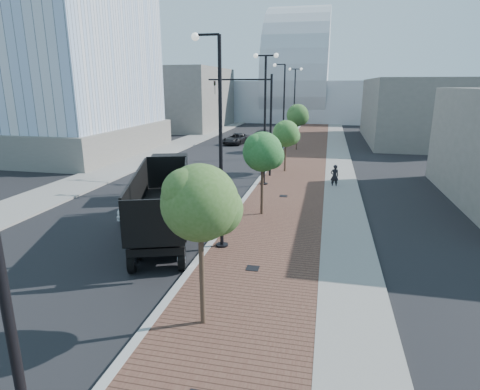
% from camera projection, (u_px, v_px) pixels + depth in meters
% --- Properties ---
extents(sidewalk, '(7.00, 140.00, 0.12)m').
position_uv_depth(sidewalk, '(314.00, 149.00, 45.80)').
color(sidewalk, '#4C2D23').
rests_on(sidewalk, ground).
extents(concrete_strip, '(2.40, 140.00, 0.13)m').
position_uv_depth(concrete_strip, '(338.00, 150.00, 45.23)').
color(concrete_strip, slate).
rests_on(concrete_strip, ground).
extents(curb, '(0.30, 140.00, 0.14)m').
position_uv_depth(curb, '(283.00, 148.00, 46.52)').
color(curb, gray).
rests_on(curb, ground).
extents(west_sidewalk, '(4.00, 140.00, 0.12)m').
position_uv_depth(west_sidewalk, '(178.00, 145.00, 49.22)').
color(west_sidewalk, slate).
rests_on(west_sidewalk, ground).
extents(dump_truck, '(6.51, 13.33, 3.19)m').
position_uv_depth(dump_truck, '(167.00, 191.00, 22.76)').
color(dump_truck, black).
rests_on(dump_truck, ground).
extents(white_sedan, '(1.40, 3.99, 1.31)m').
position_uv_depth(white_sedan, '(145.00, 203.00, 22.73)').
color(white_sedan, silver).
rests_on(white_sedan, ground).
extents(dark_car_mid, '(3.02, 5.05, 1.31)m').
position_uv_depth(dark_car_mid, '(236.00, 139.00, 50.18)').
color(dark_car_mid, black).
rests_on(dark_car_mid, ground).
extents(dark_car_far, '(2.70, 4.46, 1.21)m').
position_uv_depth(dark_car_far, '(260.00, 135.00, 54.06)').
color(dark_car_far, black).
rests_on(dark_car_far, ground).
extents(pedestrian, '(0.70, 0.55, 1.67)m').
position_uv_depth(pedestrian, '(334.00, 176.00, 28.78)').
color(pedestrian, black).
rests_on(pedestrian, ground).
extents(streetlight_1, '(1.44, 0.56, 9.21)m').
position_uv_depth(streetlight_1, '(218.00, 154.00, 17.04)').
color(streetlight_1, black).
rests_on(streetlight_1, ground).
extents(streetlight_2, '(1.72, 0.56, 9.28)m').
position_uv_depth(streetlight_2, '(265.00, 120.00, 28.19)').
color(streetlight_2, black).
rests_on(streetlight_2, ground).
extents(streetlight_3, '(1.44, 0.56, 9.21)m').
position_uv_depth(streetlight_3, '(283.00, 115.00, 39.63)').
color(streetlight_3, black).
rests_on(streetlight_3, ground).
extents(streetlight_4, '(1.72, 0.56, 9.28)m').
position_uv_depth(streetlight_4, '(294.00, 104.00, 50.78)').
color(streetlight_4, black).
rests_on(streetlight_4, ground).
extents(traffic_mast, '(5.09, 0.20, 8.00)m').
position_uv_depth(traffic_mast, '(260.00, 114.00, 31.15)').
color(traffic_mast, black).
rests_on(traffic_mast, ground).
extents(tree_0, '(2.30, 2.23, 5.08)m').
position_uv_depth(tree_0, '(202.00, 203.00, 11.28)').
color(tree_0, '#382619').
rests_on(tree_0, ground).
extents(tree_1, '(2.26, 2.18, 4.76)m').
position_uv_depth(tree_1, '(263.00, 152.00, 21.71)').
color(tree_1, '#382619').
rests_on(tree_1, ground).
extents(tree_2, '(2.29, 2.22, 4.40)m').
position_uv_depth(tree_2, '(286.00, 134.00, 33.11)').
color(tree_2, '#382619').
rests_on(tree_2, ground).
extents(tree_3, '(2.47, 2.43, 5.19)m').
position_uv_depth(tree_3, '(298.00, 115.00, 44.22)').
color(tree_3, '#382619').
rests_on(tree_3, ground).
extents(tower_podium, '(19.00, 19.00, 3.00)m').
position_uv_depth(tower_podium, '(57.00, 139.00, 43.59)').
color(tower_podium, '#66625C').
rests_on(tower_podium, ground).
extents(convention_center, '(50.00, 30.00, 50.00)m').
position_uv_depth(convention_center, '(298.00, 91.00, 87.72)').
color(convention_center, '#A9ADB3').
rests_on(convention_center, ground).
extents(commercial_block_nw, '(14.00, 20.00, 10.00)m').
position_uv_depth(commercial_block_nw, '(181.00, 98.00, 68.18)').
color(commercial_block_nw, '#605C56').
rests_on(commercial_block_nw, ground).
extents(commercial_block_ne, '(12.00, 22.00, 8.00)m').
position_uv_depth(commercial_block_ne, '(416.00, 111.00, 51.57)').
color(commercial_block_ne, '#5F5C56').
rests_on(commercial_block_ne, ground).
extents(utility_cover_1, '(0.50, 0.50, 0.02)m').
position_uv_depth(utility_cover_1, '(253.00, 268.00, 15.88)').
color(utility_cover_1, black).
rests_on(utility_cover_1, sidewalk).
extents(utility_cover_2, '(0.50, 0.50, 0.02)m').
position_uv_depth(utility_cover_2, '(284.00, 196.00, 26.24)').
color(utility_cover_2, black).
rests_on(utility_cover_2, sidewalk).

